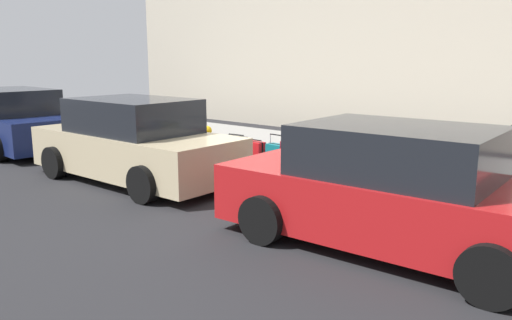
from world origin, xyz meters
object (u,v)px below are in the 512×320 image
(suitcase_maroon_5, at_px, (291,158))
(parked_car_navy_2, at_px, (12,121))
(fire_hydrant, at_px, (207,142))
(parked_car_beige_1, at_px, (134,143))
(suitcase_red_7, at_px, (255,155))
(parked_car_red_0, at_px, (395,191))
(suitcase_olive_3, at_px, (337,163))
(suitcase_black_1, at_px, (391,176))
(suitcase_red_0, at_px, (424,174))
(suitcase_teal_6, at_px, (276,157))
(suitcase_black_8, at_px, (236,150))
(suitcase_silver_4, at_px, (314,162))
(suitcase_navy_2, at_px, (362,167))
(bollard_post, at_px, (188,141))

(suitcase_maroon_5, relative_size, parked_car_navy_2, 0.20)
(fire_hydrant, distance_m, parked_car_beige_1, 1.98)
(suitcase_red_7, xyz_separation_m, parked_car_red_0, (-4.03, 1.95, 0.32))
(suitcase_olive_3, xyz_separation_m, suitcase_red_7, (1.98, -0.02, -0.10))
(suitcase_black_1, height_order, suitcase_maroon_5, suitcase_maroon_5)
(suitcase_red_0, relative_size, suitcase_teal_6, 1.36)
(suitcase_black_1, height_order, parked_car_beige_1, parked_car_beige_1)
(suitcase_red_0, distance_m, parked_car_beige_1, 5.36)
(suitcase_red_0, xyz_separation_m, suitcase_black_8, (4.09, 0.06, -0.09))
(suitcase_red_0, xyz_separation_m, suitcase_silver_4, (2.09, 0.07, -0.08))
(parked_car_beige_1, bearing_deg, suitcase_black_8, -114.19)
(suitcase_teal_6, distance_m, fire_hydrant, 1.92)
(suitcase_olive_3, relative_size, parked_car_navy_2, 0.21)
(suitcase_black_1, bearing_deg, suitcase_red_0, 178.99)
(suitcase_red_0, distance_m, fire_hydrant, 4.99)
(parked_car_navy_2, bearing_deg, suitcase_black_8, -162.52)
(fire_hydrant, bearing_deg, suitcase_teal_6, -178.00)
(suitcase_olive_3, bearing_deg, suitcase_red_7, -0.55)
(suitcase_black_1, distance_m, fire_hydrant, 4.42)
(suitcase_black_8, distance_m, parked_car_red_0, 4.96)
(suitcase_maroon_5, distance_m, parked_car_navy_2, 7.92)
(suitcase_red_7, bearing_deg, parked_car_navy_2, 16.23)
(suitcase_black_8, bearing_deg, suitcase_black_1, -178.94)
(suitcase_red_0, distance_m, suitcase_red_7, 3.57)
(suitcase_red_0, relative_size, suitcase_olive_3, 0.97)
(suitcase_navy_2, relative_size, suitcase_black_8, 1.43)
(parked_car_navy_2, bearing_deg, parked_car_red_0, -180.00)
(suitcase_black_1, relative_size, suitcase_teal_6, 0.80)
(suitcase_silver_4, xyz_separation_m, bollard_post, (3.39, 0.11, 0.06))
(suitcase_red_0, relative_size, suitcase_maroon_5, 1.03)
(suitcase_olive_3, relative_size, fire_hydrant, 1.40)
(fire_hydrant, bearing_deg, suitcase_black_1, -179.43)
(suitcase_navy_2, xyz_separation_m, suitcase_teal_6, (1.97, -0.06, -0.10))
(suitcase_silver_4, relative_size, suitcase_teal_6, 1.27)
(parked_car_navy_2, bearing_deg, parked_car_beige_1, -180.00)
(suitcase_silver_4, xyz_separation_m, fire_hydrant, (2.90, -0.04, 0.07))
(parked_car_red_0, height_order, parked_car_beige_1, parked_car_beige_1)
(suitcase_silver_4, height_order, bollard_post, suitcase_silver_4)
(suitcase_silver_4, xyz_separation_m, suitcase_maroon_5, (0.50, 0.02, 0.02))
(suitcase_black_1, relative_size, parked_car_beige_1, 0.13)
(parked_car_beige_1, bearing_deg, suitcase_navy_2, -152.82)
(suitcase_red_0, bearing_deg, suitcase_maroon_5, 2.08)
(suitcase_red_7, bearing_deg, parked_car_beige_1, 54.44)
(bollard_post, bearing_deg, parked_car_navy_2, 20.82)
(suitcase_silver_4, bearing_deg, suitcase_red_0, -178.07)
(suitcase_silver_4, bearing_deg, suitcase_black_1, -176.98)
(parked_car_red_0, distance_m, parked_car_navy_2, 10.74)
(suitcase_navy_2, distance_m, suitcase_red_7, 2.46)
(suitcase_olive_3, distance_m, parked_car_navy_2, 8.91)
(suitcase_maroon_5, height_order, suitcase_black_8, suitcase_maroon_5)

